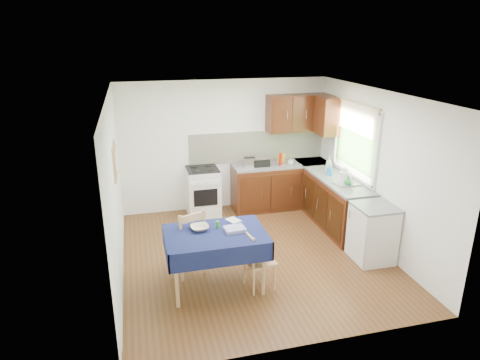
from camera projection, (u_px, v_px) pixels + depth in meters
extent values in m
plane|color=#4D3214|center=(254.00, 255.00, 6.70)|extent=(4.20, 4.20, 0.00)
cube|color=white|center=(256.00, 94.00, 5.89)|extent=(4.00, 4.20, 0.02)
cube|color=white|center=(225.00, 146.00, 8.22)|extent=(4.00, 0.02, 2.50)
cube|color=white|center=(312.00, 245.00, 4.37)|extent=(4.00, 0.02, 2.50)
cube|color=white|center=(115.00, 192.00, 5.83)|extent=(0.02, 4.20, 2.50)
cube|color=white|center=(377.00, 170.00, 6.76)|extent=(0.02, 4.20, 2.50)
cube|color=#351A09|center=(280.00, 186.00, 8.45)|extent=(1.90, 0.60, 0.86)
cube|color=#351A09|center=(337.00, 205.00, 7.55)|extent=(0.60, 1.70, 0.86)
cube|color=slate|center=(281.00, 164.00, 8.31)|extent=(1.90, 0.60, 0.04)
cube|color=slate|center=(339.00, 180.00, 7.41)|extent=(0.60, 1.70, 0.04)
cube|color=slate|center=(312.00, 162.00, 8.46)|extent=(0.60, 0.60, 0.04)
cube|color=white|center=(257.00, 146.00, 8.37)|extent=(2.70, 0.02, 0.60)
cube|color=#351A09|center=(298.00, 113.00, 8.19)|extent=(1.20, 0.35, 0.70)
cube|color=#351A09|center=(328.00, 116.00, 7.90)|extent=(0.35, 0.50, 0.70)
cube|color=white|center=(203.00, 192.00, 8.09)|extent=(0.60, 0.60, 0.90)
cube|color=black|center=(202.00, 169.00, 7.94)|extent=(0.58, 0.58, 0.02)
cube|color=black|center=(206.00, 198.00, 7.81)|extent=(0.44, 0.01, 0.32)
cube|color=#375C26|center=(355.00, 144.00, 7.31)|extent=(0.01, 1.40, 0.85)
cube|color=white|center=(358.00, 106.00, 7.10)|extent=(0.04, 1.48, 0.06)
cube|color=white|center=(352.00, 175.00, 7.49)|extent=(0.04, 1.48, 0.06)
cube|color=beige|center=(356.00, 119.00, 7.17)|extent=(0.02, 1.36, 0.44)
cube|color=white|center=(373.00, 234.00, 6.45)|extent=(0.55, 0.58, 0.85)
cube|color=slate|center=(376.00, 207.00, 6.31)|extent=(0.58, 0.60, 0.03)
cube|color=tan|center=(115.00, 161.00, 6.00)|extent=(0.02, 0.62, 0.47)
cube|color=#A98247|center=(116.00, 161.00, 6.00)|extent=(0.01, 0.56, 0.41)
cube|color=white|center=(116.00, 161.00, 5.92)|extent=(0.00, 0.18, 0.24)
cube|color=white|center=(117.00, 165.00, 6.15)|extent=(0.00, 0.15, 0.20)
cube|color=#101942|center=(215.00, 234.00, 5.64)|extent=(1.29, 0.86, 0.03)
cube|color=#101942|center=(222.00, 258.00, 5.27)|extent=(1.33, 0.02, 0.26)
cube|color=#101942|center=(210.00, 228.00, 6.08)|extent=(1.33, 0.02, 0.26)
cube|color=#101942|center=(166.00, 248.00, 5.52)|extent=(0.02, 0.90, 0.26)
cube|color=#101942|center=(263.00, 236.00, 5.83)|extent=(0.02, 0.90, 0.26)
cylinder|color=tan|center=(177.00, 280.00, 5.31)|extent=(0.05, 0.05, 0.78)
cylinder|color=tan|center=(264.00, 269.00, 5.58)|extent=(0.05, 0.05, 0.78)
cylinder|color=tan|center=(171.00, 254.00, 5.96)|extent=(0.05, 0.05, 0.78)
cylinder|color=tan|center=(249.00, 244.00, 6.22)|extent=(0.05, 0.05, 0.78)
cube|color=tan|center=(187.00, 242.00, 6.09)|extent=(0.57, 0.57, 0.04)
cube|color=tan|center=(192.00, 223.00, 5.82)|extent=(0.39, 0.17, 0.32)
cylinder|color=tan|center=(193.00, 249.00, 6.41)|extent=(0.04, 0.04, 0.48)
cylinder|color=tan|center=(171.00, 255.00, 6.22)|extent=(0.04, 0.04, 0.48)
cylinder|color=tan|center=(205.00, 259.00, 6.12)|extent=(0.04, 0.04, 0.48)
cylinder|color=tan|center=(182.00, 266.00, 5.93)|extent=(0.04, 0.04, 0.48)
cube|color=tan|center=(260.00, 261.00, 5.74)|extent=(0.42, 0.42, 0.04)
cube|color=tan|center=(249.00, 243.00, 5.58)|extent=(0.08, 0.34, 0.27)
cylinder|color=tan|center=(274.00, 277.00, 5.73)|extent=(0.03, 0.03, 0.40)
cylinder|color=tan|center=(264.00, 267.00, 5.99)|extent=(0.03, 0.03, 0.40)
cylinder|color=tan|center=(254.00, 282.00, 5.62)|extent=(0.03, 0.03, 0.40)
cylinder|color=tan|center=(245.00, 271.00, 5.88)|extent=(0.03, 0.03, 0.40)
cube|color=silver|center=(250.00, 162.00, 8.07)|extent=(0.26, 0.16, 0.18)
cube|color=black|center=(250.00, 157.00, 8.04)|extent=(0.22, 0.02, 0.02)
cube|color=black|center=(261.00, 162.00, 8.15)|extent=(0.30, 0.26, 0.14)
cube|color=silver|center=(261.00, 157.00, 8.12)|extent=(0.30, 0.26, 0.03)
cylinder|color=red|center=(281.00, 159.00, 8.13)|extent=(0.05, 0.05, 0.24)
cube|color=gold|center=(281.00, 158.00, 8.35)|extent=(0.14, 0.10, 0.17)
cube|color=gray|center=(346.00, 183.00, 7.18)|extent=(0.40, 0.31, 0.02)
cylinder|color=white|center=(347.00, 179.00, 7.15)|extent=(0.05, 0.19, 0.19)
cylinder|color=white|center=(345.00, 178.00, 7.14)|extent=(0.17, 0.17, 0.22)
sphere|color=white|center=(345.00, 171.00, 7.10)|extent=(0.11, 0.11, 0.11)
imported|color=white|center=(291.00, 162.00, 8.22)|extent=(0.12, 0.12, 0.09)
imported|color=white|center=(329.00, 164.00, 7.74)|extent=(0.15, 0.15, 0.29)
imported|color=#2078BE|center=(329.00, 170.00, 7.59)|extent=(0.13, 0.13, 0.20)
imported|color=#258A2E|center=(348.00, 180.00, 7.08)|extent=(0.18, 0.18, 0.18)
imported|color=beige|center=(200.00, 228.00, 5.71)|extent=(0.26, 0.26, 0.06)
imported|color=white|center=(229.00, 222.00, 5.94)|extent=(0.22, 0.25, 0.02)
cylinder|color=#258928|center=(218.00, 225.00, 5.75)|extent=(0.05, 0.05, 0.10)
cube|color=navy|center=(235.00, 229.00, 5.68)|extent=(0.29, 0.23, 0.05)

